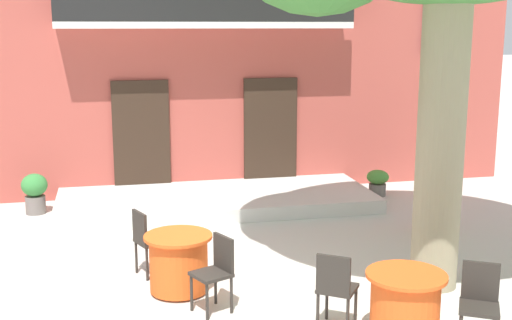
{
  "coord_description": "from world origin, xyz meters",
  "views": [
    {
      "loc": [
        -1.17,
        -7.94,
        3.34
      ],
      "look_at": [
        1.01,
        1.79,
        1.3
      ],
      "focal_mm": 46.31,
      "sensor_mm": 36.0,
      "label": 1
    }
  ],
  "objects": [
    {
      "name": "cafe_chair_middle_1",
      "position": [
        -0.75,
        0.67,
        0.53
      ],
      "size": [
        0.52,
        0.52,
        0.91
      ],
      "color": "#2D2823",
      "rests_on": "ground"
    },
    {
      "name": "cafe_table_near_tree",
      "position": [
        1.83,
        -1.84,
        0.39
      ],
      "size": [
        0.86,
        0.86,
        0.76
      ],
      "color": "#EA561E",
      "rests_on": "ground"
    },
    {
      "name": "ground_planter_right",
      "position": [
        3.99,
        4.0,
        0.29
      ],
      "size": [
        0.44,
        0.44,
        0.52
      ],
      "color": "slate",
      "rests_on": "ground"
    },
    {
      "name": "cafe_chair_near_tree_0",
      "position": [
        1.18,
        -1.47,
        0.53
      ],
      "size": [
        0.56,
        0.56,
        0.91
      ],
      "color": "#2D2823",
      "rests_on": "ground"
    },
    {
      "name": "ground_plane",
      "position": [
        0.0,
        0.0,
        0.0
      ],
      "size": [
        120.0,
        120.0,
        0.0
      ],
      "primitive_type": "plane",
      "color": "beige"
    },
    {
      "name": "cafe_table_middle",
      "position": [
        -0.4,
        -0.0,
        0.39
      ],
      "size": [
        0.86,
        0.86,
        0.76
      ],
      "color": "#EA561E",
      "rests_on": "ground"
    },
    {
      "name": "cafe_chair_near_tree_1",
      "position": [
        2.52,
        -2.16,
        0.53
      ],
      "size": [
        0.55,
        0.55,
        0.91
      ],
      "color": "#2D2823",
      "rests_on": "ground"
    },
    {
      "name": "pedestrian_near_entrance",
      "position": [
        3.82,
        1.53,
        0.9
      ],
      "size": [
        0.53,
        0.26,
        1.59
      ],
      "color": "gold",
      "rests_on": "ground"
    },
    {
      "name": "entrance_step_platform",
      "position": [
        0.72,
        3.87,
        0.12
      ],
      "size": [
        5.83,
        2.27,
        0.25
      ],
      "primitive_type": "cube",
      "color": "silver",
      "rests_on": "ground"
    },
    {
      "name": "ground_planter_left",
      "position": [
        -2.54,
        4.15,
        0.41
      ],
      "size": [
        0.46,
        0.46,
        0.73
      ],
      "color": "slate",
      "rests_on": "ground"
    },
    {
      "name": "cafe_chair_middle_0",
      "position": [
        -0.02,
        -0.65,
        0.53
      ],
      "size": [
        0.53,
        0.53,
        0.91
      ],
      "color": "#2D2823",
      "rests_on": "ground"
    },
    {
      "name": "building_facade",
      "position": [
        0.72,
        6.99,
        3.75
      ],
      "size": [
        13.0,
        5.09,
        7.5
      ],
      "color": "#B24C42",
      "rests_on": "ground"
    }
  ]
}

